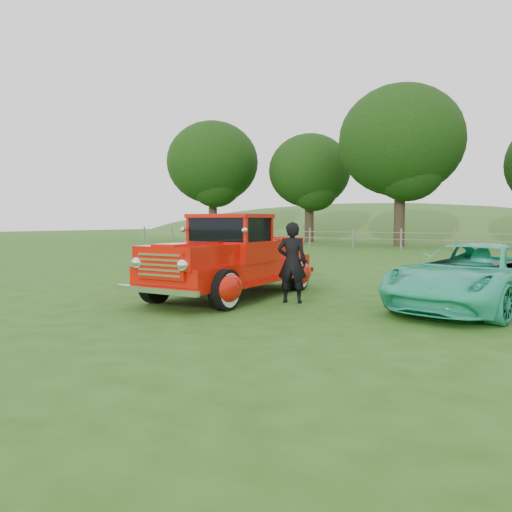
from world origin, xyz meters
The scene contains 9 objects.
ground centered at (0.00, 0.00, 0.00)m, with size 140.00×140.00×0.00m, color #294E14.
distant_hills centered at (-4.08, 59.46, -4.55)m, with size 116.00×60.00×18.00m.
fence_line centered at (0.00, 22.00, 0.60)m, with size 48.00×0.12×1.20m.
tree_far_west centered at (-20.00, 26.00, 6.49)m, with size 7.60×7.60×9.93m.
tree_mid_west centered at (-12.00, 28.00, 5.55)m, with size 6.40×6.40×8.46m.
tree_near_west centered at (-4.00, 25.00, 6.80)m, with size 8.00×8.00×10.42m.
red_pickup centered at (-0.69, 1.15, 0.80)m, with size 2.34×5.04×1.78m.
teal_sedan centered at (3.98, 2.29, 0.61)m, with size 2.02×4.38×1.22m, color #31C49A.
man centered at (0.80, 1.10, 0.81)m, with size 0.59×0.39×1.62m, color black.
Camera 1 is at (5.46, -7.65, 1.63)m, focal length 35.00 mm.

